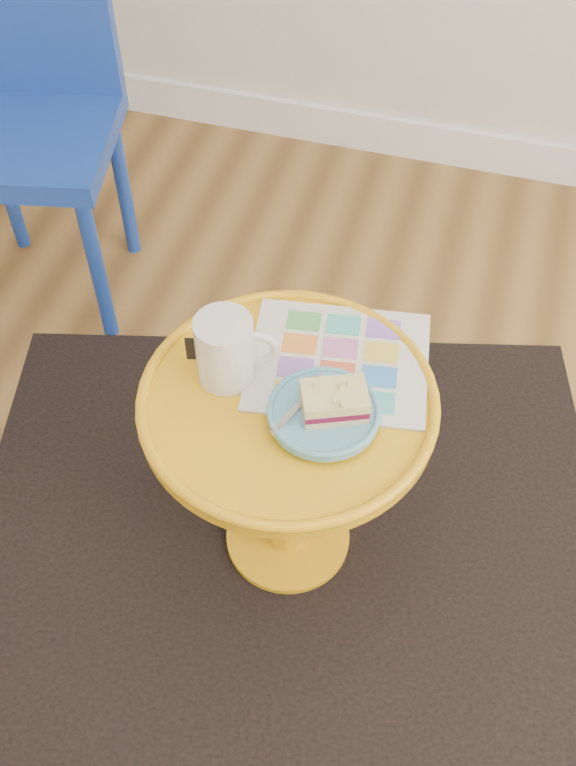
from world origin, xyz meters
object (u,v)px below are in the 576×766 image
(newspaper, at_px, (339,361))
(mug, at_px, (227,348))
(side_table, at_px, (288,445))
(chair, at_px, (28,101))
(plate, at_px, (324,413))

(newspaper, relative_size, mug, 2.22)
(side_table, bearing_deg, chair, 141.51)
(chair, distance_m, newspaper, 0.99)
(plate, bearing_deg, chair, 142.63)
(side_table, height_order, chair, chair)
(plate, bearing_deg, mug, 164.92)
(newspaper, bearing_deg, plate, -95.38)
(mug, height_order, plate, mug)
(chair, bearing_deg, side_table, -50.63)
(side_table, distance_m, plate, 0.17)
(side_table, xyz_separation_m, plate, (0.07, -0.03, 0.15))
(side_table, bearing_deg, mug, 169.13)
(chair, relative_size, newspaper, 2.88)
(side_table, bearing_deg, plate, -21.61)
(chair, bearing_deg, plate, -49.51)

